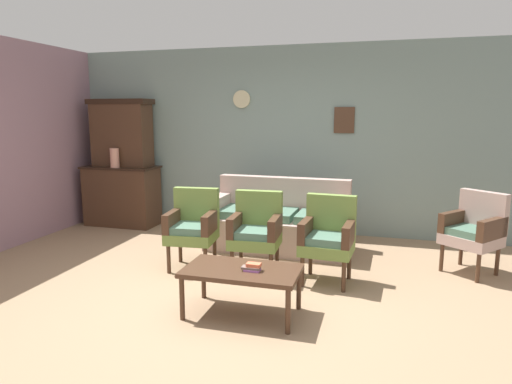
# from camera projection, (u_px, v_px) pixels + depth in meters

# --- Properties ---
(ground_plane) EXTENTS (7.68, 7.68, 0.00)m
(ground_plane) POSITION_uv_depth(u_px,v_px,m) (221.00, 297.00, 4.30)
(ground_plane) COLOR #997A5B
(wall_back_with_decor) EXTENTS (6.40, 0.09, 2.70)m
(wall_back_with_decor) POSITION_uv_depth(u_px,v_px,m) (282.00, 140.00, 6.55)
(wall_back_with_decor) COLOR gray
(wall_back_with_decor) RESTS_ON ground
(side_cabinet) EXTENTS (1.16, 0.55, 0.93)m
(side_cabinet) POSITION_uv_depth(u_px,v_px,m) (122.00, 196.00, 7.01)
(side_cabinet) COLOR #472D1E
(side_cabinet) RESTS_ON ground
(cabinet_upper_hutch) EXTENTS (0.99, 0.38, 1.03)m
(cabinet_upper_hutch) POSITION_uv_depth(u_px,v_px,m) (122.00, 132.00, 6.91)
(cabinet_upper_hutch) COLOR #472D1E
(cabinet_upper_hutch) RESTS_ON side_cabinet
(vase_on_cabinet) EXTENTS (0.14, 0.14, 0.30)m
(vase_on_cabinet) POSITION_uv_depth(u_px,v_px,m) (115.00, 158.00, 6.74)
(vase_on_cabinet) COLOR tan
(vase_on_cabinet) RESTS_ON side_cabinet
(floral_couch) EXTENTS (1.81, 0.86, 0.90)m
(floral_couch) POSITION_uv_depth(u_px,v_px,m) (278.00, 224.00, 5.80)
(floral_couch) COLOR tan
(floral_couch) RESTS_ON ground
(armchair_near_couch_end) EXTENTS (0.57, 0.54, 0.90)m
(armchair_near_couch_end) POSITION_uv_depth(u_px,v_px,m) (193.00, 225.00, 5.04)
(armchair_near_couch_end) COLOR olive
(armchair_near_couch_end) RESTS_ON ground
(armchair_row_middle) EXTENTS (0.55, 0.52, 0.90)m
(armchair_row_middle) POSITION_uv_depth(u_px,v_px,m) (256.00, 229.00, 4.85)
(armchair_row_middle) COLOR olive
(armchair_row_middle) RESTS_ON ground
(armchair_near_cabinet) EXTENTS (0.55, 0.52, 0.90)m
(armchair_near_cabinet) POSITION_uv_depth(u_px,v_px,m) (328.00, 235.00, 4.62)
(armchair_near_cabinet) COLOR olive
(armchair_near_cabinet) RESTS_ON ground
(wingback_chair_by_fireplace) EXTENTS (0.71, 0.71, 0.90)m
(wingback_chair_by_fireplace) POSITION_uv_depth(u_px,v_px,m) (474.00, 229.00, 4.87)
(wingback_chair_by_fireplace) COLOR tan
(wingback_chair_by_fireplace) RESTS_ON ground
(coffee_table) EXTENTS (1.00, 0.56, 0.42)m
(coffee_table) POSITION_uv_depth(u_px,v_px,m) (242.00, 273.00, 3.86)
(coffee_table) COLOR #472D1E
(coffee_table) RESTS_ON ground
(book_stack_on_table) EXTENTS (0.16, 0.09, 0.07)m
(book_stack_on_table) POSITION_uv_depth(u_px,v_px,m) (252.00, 267.00, 3.79)
(book_stack_on_table) COLOR #A05AAC
(book_stack_on_table) RESTS_ON coffee_table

